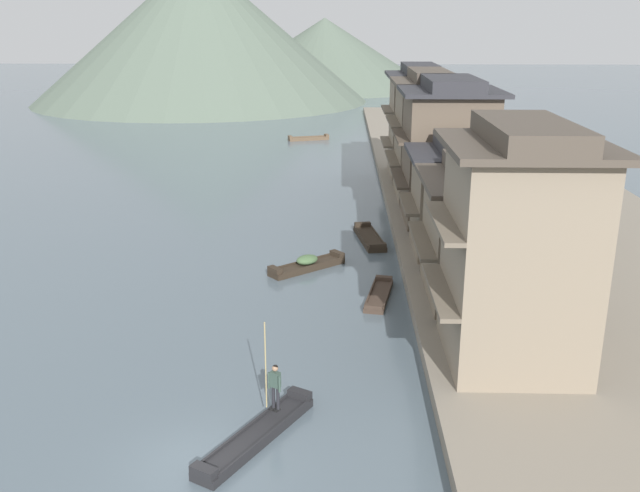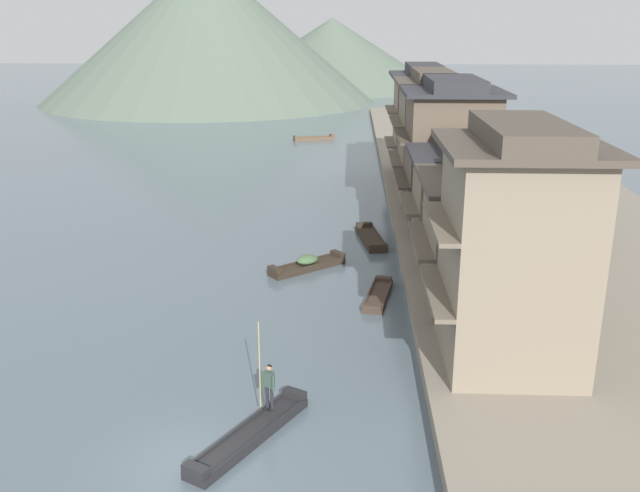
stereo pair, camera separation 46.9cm
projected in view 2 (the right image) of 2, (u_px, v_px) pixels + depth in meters
ground_plane at (189, 465)px, 20.73m from camera, size 400.00×400.00×0.00m
riverbank_right at (519, 206)px, 48.48m from camera, size 18.00×110.00×0.57m
boat_foreground_poled at (250, 435)px, 21.92m from camera, size 3.38×5.07×0.54m
boatman_person at (268, 381)px, 22.38m from camera, size 0.52×0.37×3.04m
boat_moored_nearest at (307, 264)px, 36.94m from camera, size 4.01×3.62×0.78m
boat_moored_second at (378, 295)px, 33.14m from camera, size 1.62×4.14×0.41m
boat_moored_third at (314, 138)px, 76.95m from camera, size 4.55×2.30×0.56m
boat_moored_far at (371, 238)px, 41.71m from camera, size 1.86×4.82×0.52m
house_waterfront_nearest at (514, 248)px, 24.76m from camera, size 5.81×6.34×8.74m
house_waterfront_second at (476, 233)px, 31.04m from camera, size 5.37×6.66×6.14m
house_waterfront_tall at (470, 197)px, 37.22m from camera, size 6.89×5.71×6.14m
house_waterfront_narrow at (450, 152)px, 42.89m from camera, size 6.28×6.69×8.74m
house_waterfront_far at (430, 135)px, 49.21m from camera, size 5.27×7.10×8.74m
house_waterfront_end at (421, 121)px, 55.93m from camera, size 5.38×6.03×8.74m
hill_far_west at (332, 53)px, 135.12m from camera, size 42.43×42.43×13.03m
hill_far_centre at (207, 30)px, 111.66m from camera, size 53.39×53.39×22.20m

